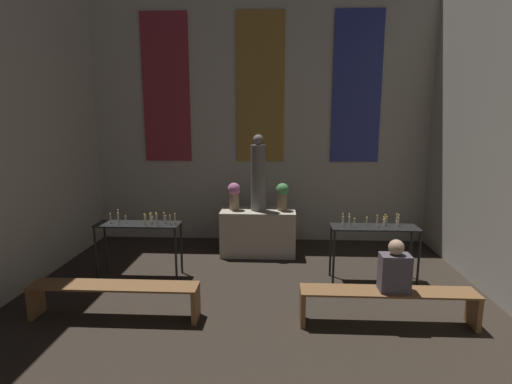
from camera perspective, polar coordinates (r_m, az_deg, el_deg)
The scene contains 10 objects.
wall_back at distance 8.30m, azimuth 0.65°, elevation 11.19°, with size 7.07×0.16×5.25m.
altar at distance 7.61m, azimuth 0.31°, elevation -5.73°, with size 1.39×0.67×0.85m.
statue at distance 7.38m, azimuth 0.32°, elevation 2.39°, with size 0.27×0.27×1.41m.
flower_vase_left at distance 7.48m, azimuth -3.15°, elevation -0.34°, with size 0.24×0.24×0.52m.
flower_vase_right at distance 7.44m, azimuth 3.80°, elevation -0.41°, with size 0.24×0.24×0.52m.
candle_rack_left at distance 6.70m, azimuth -16.36°, elevation -5.35°, with size 1.34×0.43×1.10m.
candle_rack_right at distance 6.52m, azimuth 16.53°, elevation -5.81°, with size 1.34×0.43×1.09m.
pew_back_left at distance 5.59m, azimuth -19.57°, elevation -13.46°, with size 2.17×0.36×0.45m.
pew_back_right at distance 5.38m, azimuth 18.30°, elevation -14.36°, with size 2.17×0.36×0.45m.
person_seated at distance 5.25m, azimuth 19.21°, elevation -10.37°, with size 0.36×0.24×0.66m.
Camera 1 is at (0.33, 2.65, 2.55)m, focal length 28.00 mm.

